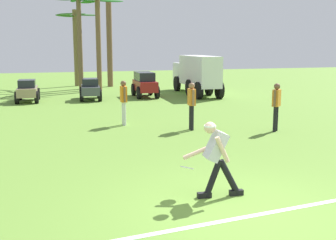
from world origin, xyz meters
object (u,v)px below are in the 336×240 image
(parked_car_slot_d, at_px, (145,84))
(box_truck, at_px, (196,73))
(teammate_deep, at_px, (124,98))
(frisbee_thrower, at_px, (216,155))
(teammate_midfield, at_px, (276,103))
(palm_tree_right_of_centre, at_px, (98,32))
(frisbee_in_flight, at_px, (187,168))
(teammate_near_sideline, at_px, (192,102))
(palm_tree_far_left, at_px, (80,29))
(parked_car_slot_c, at_px, (90,89))
(palm_tree_far_right, at_px, (109,27))
(palm_tree_left_of_centre, at_px, (76,42))
(parked_car_slot_b, at_px, (28,90))

(parked_car_slot_d, xyz_separation_m, box_truck, (3.13, 0.31, 0.51))
(teammate_deep, distance_m, parked_car_slot_d, 8.35)
(frisbee_thrower, relative_size, teammate_midfield, 0.90)
(teammate_deep, height_order, palm_tree_right_of_centre, palm_tree_right_of_centre)
(frisbee_in_flight, xyz_separation_m, palm_tree_right_of_centre, (1.34, 19.05, 3.04))
(teammate_near_sideline, relative_size, palm_tree_far_left, 0.27)
(parked_car_slot_c, xyz_separation_m, parked_car_slot_d, (2.99, 0.35, 0.16))
(parked_car_slot_c, relative_size, palm_tree_far_left, 0.39)
(teammate_near_sideline, bearing_deg, box_truck, 67.48)
(palm_tree_far_right, bearing_deg, frisbee_thrower, -95.23)
(teammate_near_sideline, distance_m, palm_tree_right_of_centre, 13.58)
(teammate_near_sideline, height_order, palm_tree_left_of_centre, palm_tree_left_of_centre)
(frisbee_in_flight, height_order, parked_car_slot_c, parked_car_slot_c)
(parked_car_slot_d, xyz_separation_m, palm_tree_right_of_centre, (-1.86, 3.91, 2.85))
(palm_tree_right_of_centre, bearing_deg, frisbee_in_flight, -94.03)
(parked_car_slot_b, xyz_separation_m, palm_tree_right_of_centre, (4.20, 4.10, 3.00))
(parked_car_slot_c, bearing_deg, teammate_midfield, -65.43)
(box_truck, distance_m, palm_tree_right_of_centre, 6.58)
(box_truck, relative_size, palm_tree_right_of_centre, 1.03)
(teammate_deep, bearing_deg, palm_tree_far_left, 90.45)
(teammate_midfield, xyz_separation_m, parked_car_slot_b, (-7.69, 10.24, -0.38))
(frisbee_thrower, distance_m, box_truck, 16.76)
(parked_car_slot_c, height_order, parked_car_slot_d, parked_car_slot_d)
(teammate_near_sideline, distance_m, palm_tree_far_left, 14.02)
(frisbee_thrower, relative_size, box_truck, 0.24)
(parked_car_slot_c, xyz_separation_m, palm_tree_right_of_centre, (1.13, 4.26, 3.00))
(parked_car_slot_c, distance_m, palm_tree_left_of_centre, 8.40)
(teammate_midfield, distance_m, parked_car_slot_b, 12.81)
(parked_car_slot_c, height_order, box_truck, box_truck)
(parked_car_slot_b, height_order, palm_tree_left_of_centre, palm_tree_left_of_centre)
(teammate_near_sideline, bearing_deg, palm_tree_left_of_centre, 96.45)
(palm_tree_right_of_centre, bearing_deg, teammate_deep, -94.72)
(frisbee_thrower, bearing_deg, palm_tree_left_of_centre, 90.22)
(parked_car_slot_b, relative_size, parked_car_slot_d, 0.92)
(teammate_near_sideline, bearing_deg, teammate_deep, 141.73)
(palm_tree_far_right, bearing_deg, palm_tree_right_of_centre, -113.69)
(parked_car_slot_b, xyz_separation_m, box_truck, (9.19, 0.50, 0.67))
(frisbee_thrower, height_order, frisbee_in_flight, frisbee_thrower)
(frisbee_thrower, relative_size, palm_tree_far_left, 0.24)
(frisbee_in_flight, bearing_deg, palm_tree_left_of_centre, 89.05)
(palm_tree_left_of_centre, bearing_deg, frisbee_in_flight, -90.95)
(frisbee_in_flight, bearing_deg, teammate_midfield, 44.32)
(parked_car_slot_c, height_order, palm_tree_far_left, palm_tree_far_left)
(palm_tree_far_left, bearing_deg, parked_car_slot_b, -125.56)
(teammate_deep, height_order, palm_tree_left_of_centre, palm_tree_left_of_centre)
(teammate_near_sideline, distance_m, parked_car_slot_b, 10.55)
(frisbee_in_flight, xyz_separation_m, teammate_near_sideline, (2.31, 5.76, 0.41))
(teammate_near_sideline, xyz_separation_m, palm_tree_left_of_centre, (-1.93, 17.06, 2.08))
(parked_car_slot_c, distance_m, palm_tree_far_left, 5.56)
(frisbee_thrower, height_order, teammate_midfield, teammate_midfield)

